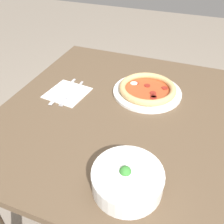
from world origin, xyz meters
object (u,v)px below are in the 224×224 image
Objects in this scene: pizza at (147,90)px; bowl at (128,179)px; fork at (72,93)px; knife at (64,90)px.

pizza is 1.46× the size of bowl.
fork is (0.29, 0.12, -0.01)m from pizza.
fork is 0.04m from knife.
knife is (0.04, -0.01, -0.00)m from fork.
knife is (0.33, 0.11, -0.01)m from pizza.
fork is at bearing 81.29° from knife.
bowl is at bearing 45.68° from fork.
pizza is 0.47m from bowl.
bowl reaches higher than fork.
pizza is at bearing -82.12° from bowl.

